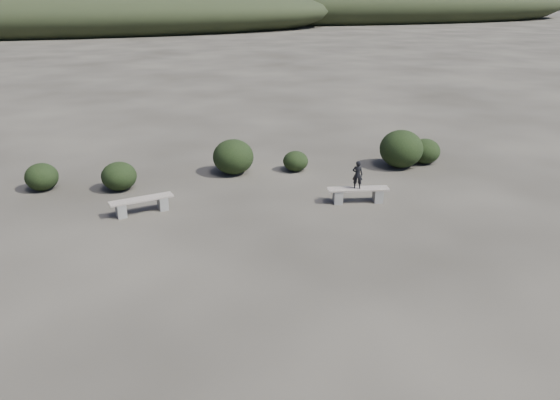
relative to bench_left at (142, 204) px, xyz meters
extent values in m
plane|color=#292520|center=(4.55, -6.20, -0.30)|extent=(1200.00, 1200.00, 0.00)
cube|color=slate|center=(-0.63, -0.16, -0.08)|extent=(0.36, 0.44, 0.44)
cube|color=slate|center=(0.63, 0.16, -0.08)|extent=(0.36, 0.44, 0.44)
cube|color=gray|center=(0.00, 0.00, 0.17)|extent=(2.00, 0.87, 0.05)
cube|color=slate|center=(6.22, -0.68, -0.08)|extent=(0.33, 0.43, 0.44)
cube|color=slate|center=(7.53, -0.89, -0.08)|extent=(0.33, 0.43, 0.44)
cube|color=gray|center=(6.87, -0.79, 0.17)|extent=(2.04, 0.72, 0.06)
imported|color=black|center=(6.82, -0.78, 0.66)|extent=(0.40, 0.34, 0.93)
ellipsoid|color=black|center=(-0.72, 2.38, 0.20)|extent=(1.21, 1.21, 0.99)
ellipsoid|color=black|center=(3.42, 3.18, 0.36)|extent=(1.54, 1.54, 1.32)
ellipsoid|color=black|center=(5.79, 2.93, 0.09)|extent=(0.97, 0.97, 0.77)
ellipsoid|color=black|center=(9.91, 2.40, 0.44)|extent=(1.68, 1.68, 1.47)
ellipsoid|color=black|center=(11.08, 2.62, 0.20)|extent=(1.19, 1.19, 1.00)
ellipsoid|color=black|center=(-3.33, 3.02, 0.18)|extent=(1.12, 1.12, 0.95)
ellipsoid|color=black|center=(-20.45, 83.80, 2.40)|extent=(110.00, 40.00, 12.00)
ellipsoid|color=black|center=(39.55, 103.80, 2.85)|extent=(120.00, 44.00, 14.00)
camera|label=1|loc=(0.35, -16.35, 6.28)|focal=35.00mm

